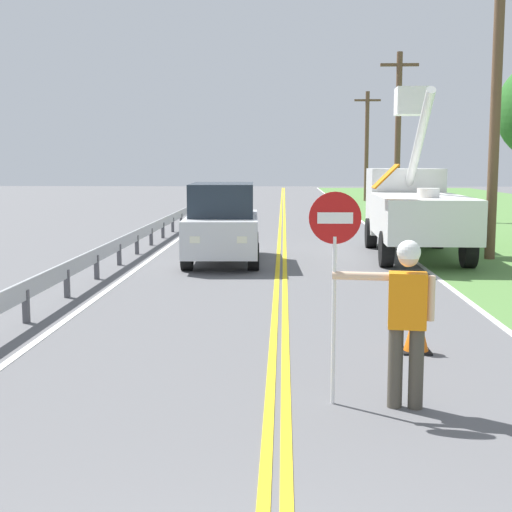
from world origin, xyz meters
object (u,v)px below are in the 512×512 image
stop_sign_paddle (335,250)px  oncoming_suv_nearest (222,223)px  utility_pole_near (496,87)px  utility_pole_far (367,144)px  utility_bucket_truck (413,207)px  traffic_cone_lead (416,329)px  utility_pole_mid (398,132)px  flagger_worker (406,313)px

stop_sign_paddle → oncoming_suv_nearest: size_ratio=0.50×
utility_pole_near → utility_pole_far: (0.03, 30.94, -0.73)m
utility_bucket_truck → utility_pole_near: utility_pole_near is taller
utility_pole_far → traffic_cone_lead: utility_pole_far is taller
utility_pole_mid → stop_sign_paddle: bearing=-100.0°
oncoming_suv_nearest → utility_pole_mid: size_ratio=0.60×
utility_pole_near → utility_pole_far: size_ratio=1.19×
utility_pole_near → traffic_cone_lead: bearing=-110.7°
flagger_worker → utility_bucket_truck: (2.40, 13.32, 0.35)m
utility_bucket_truck → utility_pole_far: utility_pole_far is taller
oncoming_suv_nearest → utility_pole_far: utility_pole_far is taller
stop_sign_paddle → traffic_cone_lead: 2.94m
utility_pole_near → traffic_cone_lead: size_ratio=12.78×
oncoming_suv_nearest → utility_pole_near: bearing=7.6°
flagger_worker → oncoming_suv_nearest: size_ratio=0.39×
oncoming_suv_nearest → utility_pole_mid: bearing=66.4°
oncoming_suv_nearest → traffic_cone_lead: (3.48, -9.14, -0.72)m
utility_pole_mid → utility_pole_far: 15.81m
utility_pole_near → utility_pole_mid: size_ratio=1.15×
utility_pole_mid → utility_pole_far: (0.30, 15.81, -0.16)m
flagger_worker → traffic_cone_lead: size_ratio=2.61×
flagger_worker → traffic_cone_lead: flagger_worker is taller
utility_pole_far → utility_pole_near: bearing=-90.1°
oncoming_suv_nearest → utility_pole_far: (7.34, 31.91, 2.87)m
flagger_worker → utility_pole_far: size_ratio=0.24×
stop_sign_paddle → utility_bucket_truck: size_ratio=0.34×
oncoming_suv_nearest → utility_pole_near: (7.30, 0.97, 3.60)m
utility_pole_mid → oncoming_suv_nearest: bearing=-113.6°
flagger_worker → utility_pole_mid: 28.06m
utility_bucket_truck → utility_pole_mid: utility_pole_mid is taller
utility_pole_far → traffic_cone_lead: 41.39m
stop_sign_paddle → utility_pole_near: bearing=67.4°
stop_sign_paddle → oncoming_suv_nearest: 11.60m
flagger_worker → utility_pole_near: size_ratio=0.20×
stop_sign_paddle → utility_pole_mid: 28.01m
flagger_worker → utility_pole_mid: utility_pole_mid is taller
utility_bucket_truck → utility_pole_mid: (1.70, 14.27, 2.69)m
stop_sign_paddle → traffic_cone_lead: size_ratio=3.33×
traffic_cone_lead → stop_sign_paddle: bearing=-120.4°
flagger_worker → utility_pole_mid: bearing=81.5°
oncoming_suv_nearest → stop_sign_paddle: bearing=-79.2°
utility_pole_near → traffic_cone_lead: utility_pole_near is taller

